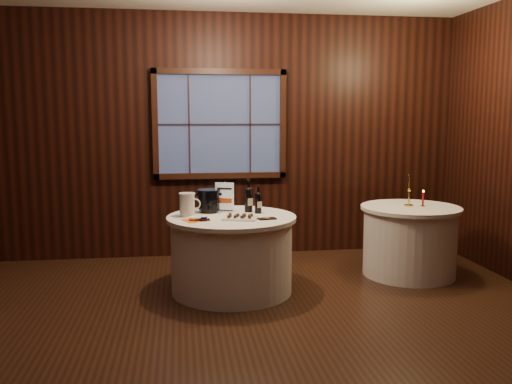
{
  "coord_description": "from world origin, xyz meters",
  "views": [
    {
      "loc": [
        -0.49,
        -4.25,
        1.75
      ],
      "look_at": [
        0.23,
        0.9,
        1.02
      ],
      "focal_mm": 38.0,
      "sensor_mm": 36.0,
      "label": 1
    }
  ],
  "objects": [
    {
      "name": "ice_bucket",
      "position": [
        -0.21,
        1.24,
        0.9
      ],
      "size": [
        0.23,
        0.23,
        0.24
      ],
      "color": "black",
      "rests_on": "main_table"
    },
    {
      "name": "chocolate_plate",
      "position": [
        0.06,
        0.82,
        0.79
      ],
      "size": [
        0.37,
        0.3,
        0.05
      ],
      "rotation": [
        0.0,
        0.0,
        -0.27
      ],
      "color": "white",
      "rests_on": "main_table"
    },
    {
      "name": "brass_candlestick",
      "position": [
        1.97,
        1.3,
        0.9
      ],
      "size": [
        0.1,
        0.1,
        0.36
      ],
      "color": "gold",
      "rests_on": "side_table"
    },
    {
      "name": "ground",
      "position": [
        0.0,
        0.0,
        0.0
      ],
      "size": [
        6.0,
        6.0,
        0.0
      ],
      "primitive_type": "plane",
      "color": "black",
      "rests_on": "ground"
    },
    {
      "name": "main_table",
      "position": [
        0.0,
        1.0,
        0.39
      ],
      "size": [
        1.28,
        1.28,
        0.77
      ],
      "color": "silver",
      "rests_on": "ground"
    },
    {
      "name": "glass_pitcher",
      "position": [
        -0.43,
        1.05,
        0.89
      ],
      "size": [
        0.21,
        0.16,
        0.23
      ],
      "rotation": [
        0.0,
        0.0,
        -0.05
      ],
      "color": "silver",
      "rests_on": "main_table"
    },
    {
      "name": "port_bottle_left",
      "position": [
        0.2,
        1.2,
        0.92
      ],
      "size": [
        0.08,
        0.09,
        0.34
      ],
      "rotation": [
        0.0,
        0.0,
        0.36
      ],
      "color": "black",
      "rests_on": "main_table"
    },
    {
      "name": "port_bottle_right",
      "position": [
        0.28,
        1.11,
        0.9
      ],
      "size": [
        0.07,
        0.08,
        0.29
      ],
      "rotation": [
        0.0,
        0.0,
        0.32
      ],
      "color": "black",
      "rests_on": "main_table"
    },
    {
      "name": "sign_stand",
      "position": [
        -0.04,
        1.23,
        0.88
      ],
      "size": [
        0.19,
        0.14,
        0.32
      ],
      "rotation": [
        0.0,
        0.0,
        -0.35
      ],
      "color": "silver",
      "rests_on": "main_table"
    },
    {
      "name": "side_table",
      "position": [
        2.0,
        1.3,
        0.39
      ],
      "size": [
        1.08,
        1.08,
        0.77
      ],
      "color": "silver",
      "rests_on": "ground"
    },
    {
      "name": "grape_bunch",
      "position": [
        -0.28,
        0.76,
        0.79
      ],
      "size": [
        0.16,
        0.08,
        0.04
      ],
      "rotation": [
        0.0,
        0.0,
        0.26
      ],
      "color": "black",
      "rests_on": "main_table"
    },
    {
      "name": "red_candle",
      "position": [
        2.11,
        1.25,
        0.84
      ],
      "size": [
        0.05,
        0.05,
        0.18
      ],
      "color": "gold",
      "rests_on": "side_table"
    },
    {
      "name": "cracker_bowl",
      "position": [
        -0.36,
        0.82,
        0.79
      ],
      "size": [
        0.17,
        0.17,
        0.03
      ],
      "primitive_type": "imported",
      "rotation": [
        0.0,
        0.0,
        -0.34
      ],
      "color": "white",
      "rests_on": "orange_napkin"
    },
    {
      "name": "chocolate_box",
      "position": [
        0.32,
        0.78,
        0.78
      ],
      "size": [
        0.18,
        0.11,
        0.01
      ],
      "primitive_type": "cube",
      "rotation": [
        0.0,
        0.0,
        0.19
      ],
      "color": "black",
      "rests_on": "main_table"
    },
    {
      "name": "back_wall",
      "position": [
        0.0,
        2.48,
        1.54
      ],
      "size": [
        6.0,
        0.1,
        3.0
      ],
      "color": "black",
      "rests_on": "ground"
    },
    {
      "name": "orange_napkin",
      "position": [
        -0.36,
        0.82,
        0.77
      ],
      "size": [
        0.29,
        0.29,
        0.0
      ],
      "primitive_type": "cube",
      "rotation": [
        0.0,
        0.0,
        0.43
      ],
      "color": "orange",
      "rests_on": "main_table"
    }
  ]
}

